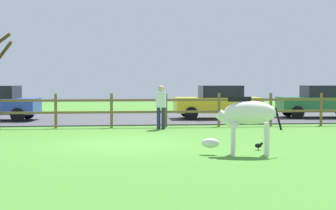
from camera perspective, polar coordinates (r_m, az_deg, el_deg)
name	(u,v)px	position (r m, az deg, el deg)	size (l,w,h in m)	color
ground_plane	(124,144)	(13.79, -5.23, -4.62)	(60.00, 60.00, 0.00)	#47842D
parking_asphalt	(120,119)	(23.04, -5.71, -1.62)	(28.00, 7.40, 0.05)	#47474C
paddock_fence	(112,108)	(18.70, -6.73, -0.37)	(21.34, 0.11, 1.33)	brown
zebra	(246,117)	(11.67, 9.30, -1.40)	(1.91, 0.74, 1.41)	white
crow_on_grass	(259,145)	(12.67, 10.74, -4.73)	(0.21, 0.10, 0.20)	black
parked_car_yellow	(218,102)	(22.71, 5.96, 0.39)	(4.03, 1.95, 1.56)	yellow
parked_car_green	(321,101)	(24.41, 17.74, 0.43)	(4.14, 2.18, 1.56)	#236B38
visitor_right_of_tree	(161,105)	(17.91, -0.84, -0.01)	(0.41, 0.31, 1.64)	#232847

